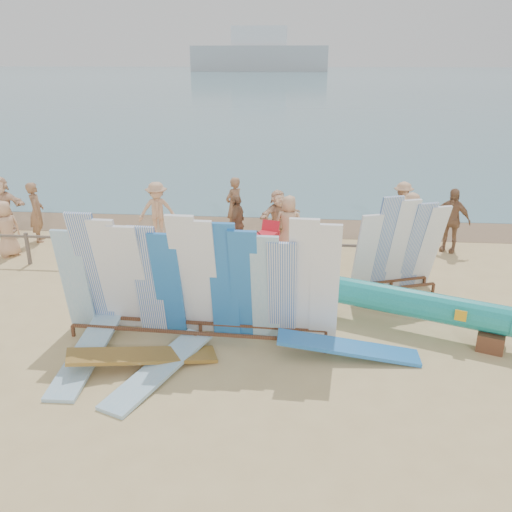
# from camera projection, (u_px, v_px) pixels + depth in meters

# --- Properties ---
(ground) EXTENTS (160.00, 160.00, 0.00)m
(ground) POSITION_uv_depth(u_px,v_px,m) (142.00, 320.00, 11.75)
(ground) COLOR tan
(ground) RESTS_ON ground
(ocean) EXTENTS (320.00, 240.00, 0.02)m
(ocean) POSITION_uv_depth(u_px,v_px,m) (291.00, 78.00, 131.21)
(ocean) COLOR slate
(ocean) RESTS_ON ground
(wet_sand_strip) EXTENTS (40.00, 2.60, 0.01)m
(wet_sand_strip) POSITION_uv_depth(u_px,v_px,m) (201.00, 223.00, 18.47)
(wet_sand_strip) COLOR brown
(wet_sand_strip) RESTS_ON ground
(distant_ship) EXTENTS (45.00, 8.00, 14.00)m
(distant_ship) POSITION_uv_depth(u_px,v_px,m) (259.00, 54.00, 178.86)
(distant_ship) COLOR #999EA3
(distant_ship) RESTS_ON ocean
(fence) EXTENTS (12.08, 0.08, 0.90)m
(fence) POSITION_uv_depth(u_px,v_px,m) (172.00, 247.00, 14.33)
(fence) COLOR #65574C
(fence) RESTS_ON ground
(main_surfboard_rack) EXTENTS (5.54, 0.93, 2.72)m
(main_surfboard_rack) POSITION_uv_depth(u_px,v_px,m) (196.00, 283.00, 10.54)
(main_surfboard_rack) COLOR brown
(main_surfboard_rack) RESTS_ON ground
(side_surfboard_rack) EXTENTS (2.24, 1.32, 2.50)m
(side_surfboard_rack) POSITION_uv_depth(u_px,v_px,m) (399.00, 249.00, 12.69)
(side_surfboard_rack) COLOR brown
(side_surfboard_rack) RESTS_ON ground
(outrigger_canoe) EXTENTS (6.28, 2.89, 0.93)m
(outrigger_canoe) POSITION_uv_depth(u_px,v_px,m) (401.00, 303.00, 11.17)
(outrigger_canoe) COLOR brown
(outrigger_canoe) RESTS_ON ground
(vendor_table) EXTENTS (0.96, 0.73, 1.18)m
(vendor_table) POSITION_uv_depth(u_px,v_px,m) (271.00, 285.00, 12.55)
(vendor_table) COLOR brown
(vendor_table) RESTS_ON ground
(flat_board_a) EXTENTS (0.61, 2.71, 0.29)m
(flat_board_a) POSITION_uv_depth(u_px,v_px,m) (87.00, 360.00, 10.20)
(flat_board_a) COLOR #82B4D0
(flat_board_a) RESTS_ON ground
(flat_board_b) EXTENTS (1.55, 2.71, 0.21)m
(flat_board_b) POSITION_uv_depth(u_px,v_px,m) (160.00, 374.00, 9.77)
(flat_board_b) COLOR #82B4D0
(flat_board_b) RESTS_ON ground
(flat_board_c) EXTENTS (2.72, 1.44, 0.42)m
(flat_board_c) POSITION_uv_depth(u_px,v_px,m) (144.00, 365.00, 10.03)
(flat_board_c) COLOR olive
(flat_board_c) RESTS_ON ground
(flat_board_d) EXTENTS (2.69, 0.58, 0.41)m
(flat_board_d) POSITION_uv_depth(u_px,v_px,m) (347.00, 357.00, 10.32)
(flat_board_d) COLOR blue
(flat_board_d) RESTS_ON ground
(beach_chair_left) EXTENTS (0.66, 0.67, 0.79)m
(beach_chair_left) POSITION_uv_depth(u_px,v_px,m) (231.00, 256.00, 14.85)
(beach_chair_left) COLOR red
(beach_chair_left) RESTS_ON ground
(beach_chair_right) EXTENTS (0.81, 0.82, 0.92)m
(beach_chair_right) POSITION_uv_depth(u_px,v_px,m) (184.00, 245.00, 15.58)
(beach_chair_right) COLOR red
(beach_chair_right) RESTS_ON ground
(stroller) EXTENTS (0.81, 0.98, 1.17)m
(stroller) POSITION_uv_depth(u_px,v_px,m) (266.00, 248.00, 14.69)
(stroller) COLOR red
(stroller) RESTS_ON ground
(beachgoer_3) EXTENTS (1.24, 0.75, 1.79)m
(beachgoer_3) POSITION_uv_depth(u_px,v_px,m) (157.00, 211.00, 16.66)
(beachgoer_3) COLOR tan
(beachgoer_3) RESTS_ON ground
(beachgoer_5) EXTENTS (1.45, 1.32, 1.60)m
(beachgoer_5) POSITION_uv_depth(u_px,v_px,m) (278.00, 216.00, 16.46)
(beachgoer_5) COLOR beige
(beachgoer_5) RESTS_ON ground
(beachgoer_4) EXTENTS (0.63, 1.07, 1.71)m
(beachgoer_4) POSITION_uv_depth(u_px,v_px,m) (237.00, 224.00, 15.49)
(beachgoer_4) COLOR #8C6042
(beachgoer_4) RESTS_ON ground
(beachgoer_9) EXTENTS (0.63, 1.13, 1.65)m
(beachgoer_9) POSITION_uv_depth(u_px,v_px,m) (402.00, 208.00, 17.24)
(beachgoer_9) COLOR tan
(beachgoer_9) RESTS_ON ground
(beachgoer_6) EXTENTS (0.84, 0.43, 1.69)m
(beachgoer_6) POSITION_uv_depth(u_px,v_px,m) (289.00, 225.00, 15.46)
(beachgoer_6) COLOR tan
(beachgoer_6) RESTS_ON ground
(beachgoer_0) EXTENTS (0.79, 0.84, 1.60)m
(beachgoer_0) POSITION_uv_depth(u_px,v_px,m) (6.00, 229.00, 15.23)
(beachgoer_0) COLOR tan
(beachgoer_0) RESTS_ON ground
(beachgoer_1) EXTENTS (0.58, 0.76, 1.83)m
(beachgoer_1) POSITION_uv_depth(u_px,v_px,m) (37.00, 212.00, 16.43)
(beachgoer_1) COLOR #8C6042
(beachgoer_1) RESTS_ON ground
(beachgoer_11) EXTENTS (1.68, 0.57, 1.80)m
(beachgoer_11) POSITION_uv_depth(u_px,v_px,m) (3.00, 204.00, 17.33)
(beachgoer_11) COLOR beige
(beachgoer_11) RESTS_ON ground
(beachgoer_7) EXTENTS (0.69, 0.75, 1.83)m
(beachgoer_7) POSITION_uv_depth(u_px,v_px,m) (234.00, 206.00, 17.12)
(beachgoer_7) COLOR #8C6042
(beachgoer_7) RESTS_ON ground
(beachgoer_extra_0) EXTENTS (0.65, 1.09, 1.58)m
(beachgoer_extra_0) POSITION_uv_depth(u_px,v_px,m) (410.00, 218.00, 16.23)
(beachgoer_extra_0) COLOR tan
(beachgoer_extra_0) RESTS_ON ground
(beachgoer_10) EXTENTS (1.19, 0.95, 1.87)m
(beachgoer_10) POSITION_uv_depth(u_px,v_px,m) (451.00, 220.00, 15.57)
(beachgoer_10) COLOR #8C6042
(beachgoer_10) RESTS_ON ground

